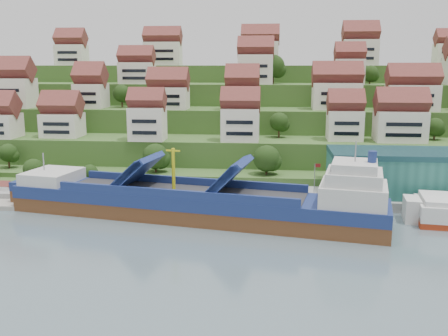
# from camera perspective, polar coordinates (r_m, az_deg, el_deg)

# --- Properties ---
(ground) EXTENTS (300.00, 300.00, 0.00)m
(ground) POSITION_cam_1_polar(r_m,az_deg,el_deg) (102.92, 0.54, -5.97)
(ground) COLOR slate
(ground) RESTS_ON ground
(quay) EXTENTS (180.00, 14.00, 2.20)m
(quay) POSITION_cam_1_polar(r_m,az_deg,el_deg) (117.26, 10.98, -3.41)
(quay) COLOR gray
(quay) RESTS_ON ground
(hillside) EXTENTS (260.00, 128.00, 31.00)m
(hillside) POSITION_cam_1_polar(r_m,az_deg,el_deg) (202.48, 3.05, 5.86)
(hillside) COLOR #2D4C1E
(hillside) RESTS_ON ground
(hillside_village) EXTENTS (156.74, 63.48, 28.97)m
(hillside_village) POSITION_cam_1_polar(r_m,az_deg,el_deg) (158.03, 4.51, 9.10)
(hillside_village) COLOR silver
(hillside_village) RESTS_ON ground
(hillside_trees) EXTENTS (130.06, 62.56, 31.62)m
(hillside_trees) POSITION_cam_1_polar(r_m,az_deg,el_deg) (145.99, -1.09, 6.27)
(hillside_trees) COLOR #213C14
(hillside_trees) RESTS_ON ground
(flagpole) EXTENTS (1.28, 0.16, 8.00)m
(flagpole) POSITION_cam_1_polar(r_m,az_deg,el_deg) (110.87, 10.36, -1.18)
(flagpole) COLOR gray
(flagpole) RESTS_ON quay
(cargo_ship) EXTENTS (79.14, 26.53, 17.36)m
(cargo_ship) POSITION_cam_1_polar(r_m,az_deg,el_deg) (102.77, -2.50, -4.09)
(cargo_ship) COLOR brown
(cargo_ship) RESTS_ON ground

